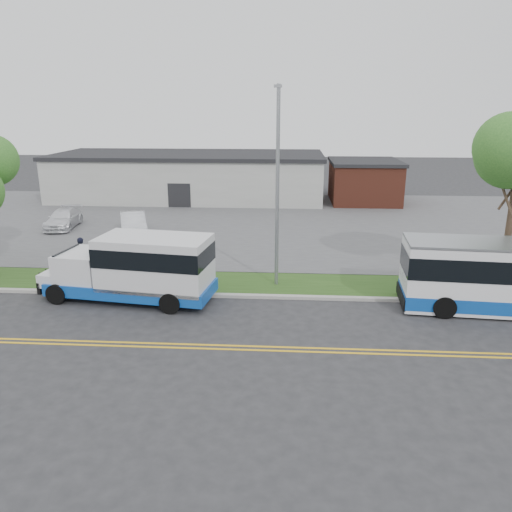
# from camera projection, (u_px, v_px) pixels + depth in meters

# --- Properties ---
(ground) EXTENTS (140.00, 140.00, 0.00)m
(ground) POSITION_uv_depth(u_px,v_px,m) (208.00, 306.00, 22.51)
(ground) COLOR #28282B
(ground) RESTS_ON ground
(lane_line_north) EXTENTS (70.00, 0.12, 0.01)m
(lane_line_north) POSITION_uv_depth(u_px,v_px,m) (192.00, 344.00, 18.83)
(lane_line_north) COLOR gold
(lane_line_north) RESTS_ON ground
(lane_line_south) EXTENTS (70.00, 0.12, 0.01)m
(lane_line_south) POSITION_uv_depth(u_px,v_px,m) (191.00, 348.00, 18.55)
(lane_line_south) COLOR gold
(lane_line_south) RESTS_ON ground
(curb) EXTENTS (80.00, 0.30, 0.15)m
(curb) POSITION_uv_depth(u_px,v_px,m) (212.00, 295.00, 23.54)
(curb) COLOR #9E9B93
(curb) RESTS_ON ground
(verge) EXTENTS (80.00, 3.30, 0.10)m
(verge) POSITION_uv_depth(u_px,v_px,m) (217.00, 283.00, 25.27)
(verge) COLOR #234316
(verge) RESTS_ON ground
(parking_lot) EXTENTS (80.00, 25.00, 0.10)m
(parking_lot) POSITION_uv_depth(u_px,v_px,m) (242.00, 221.00, 38.74)
(parking_lot) COLOR #4C4C4F
(parking_lot) RESTS_ON ground
(commercial_building) EXTENTS (25.40, 10.40, 4.35)m
(commercial_building) POSITION_uv_depth(u_px,v_px,m) (190.00, 176.00, 48.05)
(commercial_building) COLOR #9E9E99
(commercial_building) RESTS_ON ground
(brick_wing) EXTENTS (6.30, 7.30, 3.90)m
(brick_wing) POSITION_uv_depth(u_px,v_px,m) (364.00, 181.00, 46.14)
(brick_wing) COLOR brown
(brick_wing) RESTS_ON ground
(streetlight_near) EXTENTS (0.35, 1.53, 9.50)m
(streetlight_near) POSITION_uv_depth(u_px,v_px,m) (277.00, 182.00, 23.42)
(streetlight_near) COLOR gray
(streetlight_near) RESTS_ON verge
(shuttle_bus) EXTENTS (8.25, 3.64, 3.06)m
(shuttle_bus) POSITION_uv_depth(u_px,v_px,m) (139.00, 266.00, 22.71)
(shuttle_bus) COLOR #0E439C
(shuttle_bus) RESTS_ON ground
(pedestrian) EXTENTS (0.74, 0.53, 1.92)m
(pedestrian) POSITION_uv_depth(u_px,v_px,m) (82.00, 255.00, 26.49)
(pedestrian) COLOR black
(pedestrian) RESTS_ON verge
(parked_car_a) EXTENTS (3.15, 4.98, 1.55)m
(parked_car_a) POSITION_uv_depth(u_px,v_px,m) (133.00, 224.00, 34.22)
(parked_car_a) COLOR silver
(parked_car_a) RESTS_ON parking_lot
(parked_car_b) EXTENTS (2.34, 4.72, 1.32)m
(parked_car_b) POSITION_uv_depth(u_px,v_px,m) (63.00, 219.00, 36.39)
(parked_car_b) COLOR silver
(parked_car_b) RESTS_ON parking_lot
(grocery_bag_left) EXTENTS (0.32, 0.32, 0.32)m
(grocery_bag_left) POSITION_uv_depth(u_px,v_px,m) (76.00, 270.00, 26.50)
(grocery_bag_left) COLOR white
(grocery_bag_left) RESTS_ON verge
(grocery_bag_right) EXTENTS (0.32, 0.32, 0.32)m
(grocery_bag_right) POSITION_uv_depth(u_px,v_px,m) (90.00, 268.00, 26.94)
(grocery_bag_right) COLOR white
(grocery_bag_right) RESTS_ON verge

